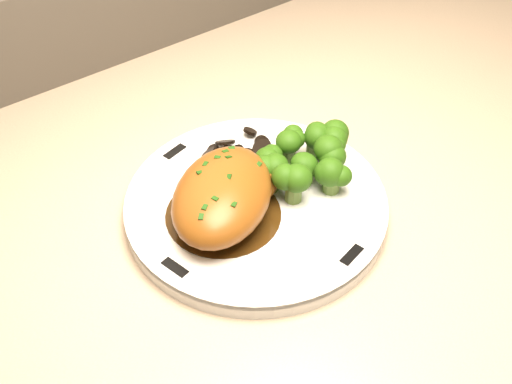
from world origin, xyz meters
TOP-DOWN VIEW (x-y plane):
  - counter at (0.09, 1.67)m, footprint 2.05×0.68m
  - plate at (-0.17, 1.67)m, footprint 0.31×0.31m
  - rim_accent_0 at (-0.19, 1.78)m, footprint 0.03×0.01m
  - rim_accent_1 at (-0.27, 1.65)m, footprint 0.01×0.03m
  - rim_accent_2 at (-0.14, 1.57)m, footprint 0.03×0.01m
  - rim_accent_3 at (-0.06, 1.70)m, footprint 0.01×0.03m
  - gravy_pool at (-0.20, 1.68)m, footprint 0.11×0.11m
  - chicken_breast at (-0.20, 1.68)m, footprint 0.15×0.14m
  - mushroom_pile at (-0.15, 1.73)m, footprint 0.08×0.06m
  - broccoli_florets at (-0.11, 1.67)m, footprint 0.10×0.08m

SIDE VIEW (x-z plane):
  - counter at x=0.09m, z-range -0.06..0.95m
  - plate at x=-0.17m, z-range 0.89..0.90m
  - rim_accent_0 at x=-0.19m, z-range 0.90..0.91m
  - rim_accent_1 at x=-0.27m, z-range 0.90..0.91m
  - rim_accent_2 at x=-0.14m, z-range 0.90..0.91m
  - rim_accent_3 at x=-0.06m, z-range 0.90..0.91m
  - gravy_pool at x=-0.20m, z-range 0.90..0.91m
  - mushroom_pile at x=-0.15m, z-range 0.90..0.92m
  - broccoli_florets at x=-0.11m, z-range 0.91..0.94m
  - chicken_breast at x=-0.20m, z-range 0.90..0.95m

